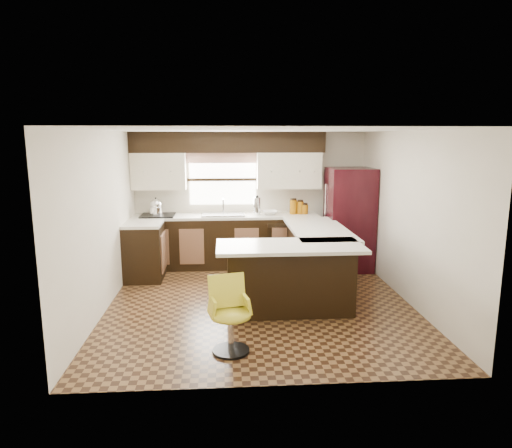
{
  "coord_description": "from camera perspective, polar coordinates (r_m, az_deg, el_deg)",
  "views": [
    {
      "loc": [
        -0.48,
        -6.11,
        2.31
      ],
      "look_at": [
        -0.02,
        0.45,
        1.05
      ],
      "focal_mm": 32.0,
      "sensor_mm": 36.0,
      "label": 1
    }
  ],
  "objects": [
    {
      "name": "refrigerator",
      "position": [
        8.14,
        11.56,
        0.58
      ],
      "size": [
        0.77,
        0.74,
        1.79
      ],
      "primitive_type": "cube",
      "color": "black",
      "rests_on": "floor"
    },
    {
      "name": "ceiling",
      "position": [
        6.13,
        0.48,
        11.67
      ],
      "size": [
        4.4,
        4.4,
        0.0
      ],
      "primitive_type": "plane",
      "rotation": [
        3.14,
        0.0,
        0.0
      ],
      "color": "silver",
      "rests_on": "wall_back"
    },
    {
      "name": "wall_back",
      "position": [
        8.4,
        -0.71,
        3.23
      ],
      "size": [
        4.4,
        0.0,
        4.4
      ],
      "primitive_type": "plane",
      "rotation": [
        1.57,
        0.0,
        0.0
      ],
      "color": "beige",
      "rests_on": "floor"
    },
    {
      "name": "sink",
      "position": [
        8.11,
        -4.11,
        1.21
      ],
      "size": [
        0.75,
        0.45,
        0.03
      ],
      "primitive_type": "cube",
      "color": "#B2B2B7",
      "rests_on": "counter_back"
    },
    {
      "name": "counter_back",
      "position": [
        8.13,
        -3.75,
        0.98
      ],
      "size": [
        3.3,
        0.6,
        0.04
      ],
      "primitive_type": "cube",
      "color": "silver",
      "rests_on": "base_cab_back"
    },
    {
      "name": "bar_chair",
      "position": [
        5.01,
        -3.19,
        -11.39
      ],
      "size": [
        0.53,
        0.53,
        0.83
      ],
      "primitive_type": null,
      "rotation": [
        0.0,
        0.0,
        0.23
      ],
      "color": "gold",
      "rests_on": "floor"
    },
    {
      "name": "valance",
      "position": [
        8.26,
        -4.2,
        8.23
      ],
      "size": [
        1.3,
        0.06,
        0.18
      ],
      "primitive_type": "cube",
      "color": "#D19B93",
      "rests_on": "wall_back"
    },
    {
      "name": "dishwasher",
      "position": [
        8.02,
        3.47,
        -2.75
      ],
      "size": [
        0.58,
        0.03,
        0.78
      ],
      "primitive_type": "cube",
      "color": "black",
      "rests_on": "floor"
    },
    {
      "name": "base_cab_back",
      "position": [
        8.23,
        -3.71,
        -2.26
      ],
      "size": [
        3.3,
        0.6,
        0.9
      ],
      "primitive_type": "cube",
      "color": "black",
      "rests_on": "floor"
    },
    {
      "name": "peninsula_long",
      "position": [
        7.13,
        7.31,
        -4.39
      ],
      "size": [
        0.6,
        1.95,
        0.9
      ],
      "primitive_type": "cube",
      "color": "black",
      "rests_on": "floor"
    },
    {
      "name": "percolator",
      "position": [
        8.13,
        0.13,
        2.26
      ],
      "size": [
        0.13,
        0.13,
        0.31
      ],
      "primitive_type": "cylinder",
      "color": "silver",
      "rests_on": "counter_back"
    },
    {
      "name": "canister_large",
      "position": [
        8.22,
        4.68,
        2.13
      ],
      "size": [
        0.13,
        0.13,
        0.25
      ],
      "primitive_type": "cylinder",
      "color": "#925808",
      "rests_on": "counter_back"
    },
    {
      "name": "cooktop",
      "position": [
        8.19,
        -12.18,
        1.07
      ],
      "size": [
        0.58,
        0.5,
        0.02
      ],
      "primitive_type": "cube",
      "color": "black",
      "rests_on": "counter_back"
    },
    {
      "name": "counter_left",
      "position": [
        7.61,
        -13.94,
        -0.0
      ],
      "size": [
        0.6,
        0.7,
        0.04
      ],
      "primitive_type": "cube",
      "color": "silver",
      "rests_on": "base_cab_left"
    },
    {
      "name": "canister_small",
      "position": [
        8.26,
        6.04,
        1.84
      ],
      "size": [
        0.14,
        0.14,
        0.17
      ],
      "primitive_type": "cylinder",
      "color": "#925808",
      "rests_on": "counter_back"
    },
    {
      "name": "window_pane",
      "position": [
        8.33,
        -4.16,
        5.56
      ],
      "size": [
        1.2,
        0.02,
        0.9
      ],
      "primitive_type": "cube",
      "color": "white",
      "rests_on": "wall_back"
    },
    {
      "name": "upper_cab_right",
      "position": [
        8.24,
        4.11,
        6.69
      ],
      "size": [
        1.14,
        0.35,
        0.64
      ],
      "primitive_type": "cube",
      "color": "beige",
      "rests_on": "wall_back"
    },
    {
      "name": "soffit",
      "position": [
        8.14,
        -3.51,
        10.17
      ],
      "size": [
        3.4,
        0.35,
        0.36
      ],
      "primitive_type": "cube",
      "color": "black",
      "rests_on": "wall_back"
    },
    {
      "name": "canister_med",
      "position": [
        8.25,
        5.54,
        2.03
      ],
      "size": [
        0.12,
        0.12,
        0.22
      ],
      "primitive_type": "cylinder",
      "color": "#925808",
      "rests_on": "counter_back"
    },
    {
      "name": "wall_front",
      "position": [
        4.1,
        2.87,
        -4.9
      ],
      "size": [
        4.4,
        0.0,
        4.4
      ],
      "primitive_type": "plane",
      "rotation": [
        -1.57,
        0.0,
        0.0
      ],
      "color": "beige",
      "rests_on": "floor"
    },
    {
      "name": "mixing_bowl",
      "position": [
        8.16,
        1.71,
        1.44
      ],
      "size": [
        0.3,
        0.3,
        0.07
      ],
      "primitive_type": "imported",
      "rotation": [
        0.0,
        0.0,
        0.09
      ],
      "color": "white",
      "rests_on": "counter_back"
    },
    {
      "name": "floor",
      "position": [
        6.55,
        0.45,
        -9.81
      ],
      "size": [
        4.4,
        4.4,
        0.0
      ],
      "primitive_type": "plane",
      "color": "#49301A",
      "rests_on": "ground"
    },
    {
      "name": "upper_cab_left",
      "position": [
        8.24,
        -12.04,
        6.48
      ],
      "size": [
        0.94,
        0.35,
        0.64
      ],
      "primitive_type": "cube",
      "color": "beige",
      "rests_on": "wall_back"
    },
    {
      "name": "counter_pen_long",
      "position": [
        7.03,
        7.8,
        -0.66
      ],
      "size": [
        0.84,
        1.95,
        0.04
      ],
      "primitive_type": "cube",
      "color": "silver",
      "rests_on": "peninsula_long"
    },
    {
      "name": "kettle",
      "position": [
        8.17,
        -12.4,
        2.2
      ],
      "size": [
        0.22,
        0.22,
        0.3
      ],
      "primitive_type": null,
      "color": "silver",
      "rests_on": "cooktop"
    },
    {
      "name": "base_cab_left",
      "position": [
        7.71,
        -13.78,
        -3.45
      ],
      "size": [
        0.6,
        0.7,
        0.9
      ],
      "primitive_type": "cube",
      "color": "black",
      "rests_on": "floor"
    },
    {
      "name": "wall_right",
      "position": [
        6.73,
        18.59,
        0.76
      ],
      "size": [
        0.0,
        4.4,
        4.4
      ],
      "primitive_type": "plane",
      "rotation": [
        1.57,
        0.0,
        -1.57
      ],
      "color": "beige",
      "rests_on": "floor"
    },
    {
      "name": "peninsula_return",
      "position": [
        6.12,
        4.24,
        -6.9
      ],
      "size": [
        1.65,
        0.6,
        0.9
      ],
      "primitive_type": "cube",
      "color": "black",
      "rests_on": "floor"
    },
    {
      "name": "wall_left",
      "position": [
        6.42,
        -18.57,
        0.31
      ],
      "size": [
        0.0,
        4.4,
        4.4
      ],
      "primitive_type": "plane",
      "rotation": [
        1.57,
        0.0,
        1.57
      ],
      "color": "beige",
      "rests_on": "floor"
    },
    {
      "name": "counter_pen_return",
      "position": [
        5.9,
        4.23,
        -2.8
      ],
      "size": [
        1.89,
        0.84,
        0.04
      ],
      "primitive_type": "cube",
      "color": "silver",
      "rests_on": "peninsula_return"
    }
  ]
}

